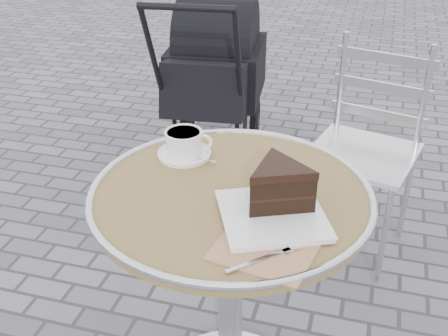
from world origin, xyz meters
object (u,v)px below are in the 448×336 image
(baby_stroller, at_px, (214,82))
(cappuccino_set, at_px, (185,145))
(bistro_chair, at_px, (372,125))
(cake_plate_set, at_px, (277,193))
(cafe_table, at_px, (231,245))

(baby_stroller, bearing_deg, cappuccino_set, -82.99)
(cappuccino_set, height_order, bistro_chair, bistro_chair)
(cake_plate_set, relative_size, baby_stroller, 0.40)
(cafe_table, relative_size, cake_plate_set, 1.89)
(bistro_chair, height_order, baby_stroller, baby_stroller)
(cafe_table, xyz_separation_m, cappuccino_set, (-0.17, 0.15, 0.20))
(cappuccino_set, height_order, baby_stroller, baby_stroller)
(cafe_table, distance_m, baby_stroller, 1.55)
(bistro_chair, bearing_deg, baby_stroller, 160.72)
(cake_plate_set, bearing_deg, cafe_table, 128.83)
(baby_stroller, bearing_deg, cafe_table, -77.98)
(cappuccino_set, distance_m, cake_plate_set, 0.37)
(cake_plate_set, xyz_separation_m, bistro_chair, (0.19, 1.00, -0.25))
(cafe_table, distance_m, cake_plate_set, 0.26)
(cafe_table, height_order, cake_plate_set, cake_plate_set)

